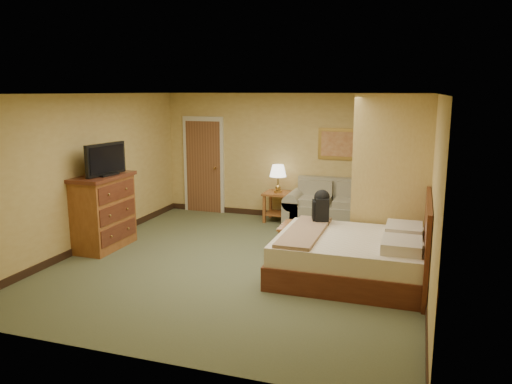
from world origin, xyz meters
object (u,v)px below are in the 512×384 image
at_px(coffee_table, 302,233).
at_px(bed, 359,256).
at_px(loveseat, 333,212).
at_px(dresser, 104,212).

xyz_separation_m(coffee_table, bed, (1.05, -0.96, 0.01)).
bearing_deg(bed, coffee_table, 137.51).
bearing_deg(coffee_table, bed, -42.49).
bearing_deg(loveseat, coffee_table, -97.54).
xyz_separation_m(loveseat, dresser, (-3.46, -2.58, 0.33)).
distance_m(loveseat, coffee_table, 1.73).
bearing_deg(dresser, bed, -1.32).
bearing_deg(bed, dresser, 178.68).
xyz_separation_m(loveseat, coffee_table, (-0.23, -1.71, 0.02)).
bearing_deg(coffee_table, loveseat, 82.46).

